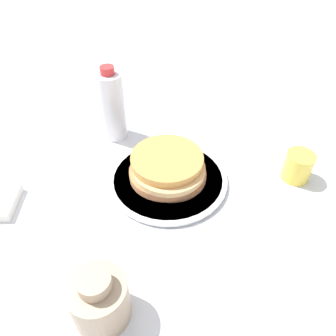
# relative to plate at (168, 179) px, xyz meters

# --- Properties ---
(ground_plane) EXTENTS (4.00, 4.00, 0.00)m
(ground_plane) POSITION_rel_plate_xyz_m (-0.03, -0.01, -0.01)
(ground_plane) COLOR white
(plate) EXTENTS (0.26, 0.26, 0.01)m
(plate) POSITION_rel_plate_xyz_m (0.00, 0.00, 0.00)
(plate) COLOR white
(plate) RESTS_ON ground_plane
(pancake_stack) EXTENTS (0.16, 0.17, 0.06)m
(pancake_stack) POSITION_rel_plate_xyz_m (0.00, -0.00, 0.03)
(pancake_stack) COLOR tan
(pancake_stack) RESTS_ON plate
(juice_glass) EXTENTS (0.06, 0.06, 0.07)m
(juice_glass) POSITION_rel_plate_xyz_m (0.25, 0.14, 0.03)
(juice_glass) COLOR yellow
(juice_glass) RESTS_ON ground_plane
(cream_jug) EXTENTS (0.09, 0.09, 0.11)m
(cream_jug) POSITION_rel_plate_xyz_m (0.04, -0.31, 0.04)
(cream_jug) COLOR tan
(cream_jug) RESTS_ON ground_plane
(water_bottle_near) EXTENTS (0.07, 0.07, 0.19)m
(water_bottle_near) POSITION_rel_plate_xyz_m (-0.20, 0.09, 0.08)
(water_bottle_near) COLOR white
(water_bottle_near) RESTS_ON ground_plane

